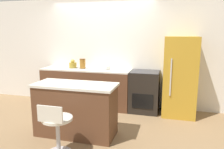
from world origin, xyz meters
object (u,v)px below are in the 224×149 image
object	(u,v)px
stool_chair	(57,129)
kettle	(73,64)
oven_range	(144,91)
refrigerator	(180,77)
mixing_bowl	(106,68)

from	to	relation	value
stool_chair	kettle	xyz separation A→B (m)	(-0.79, 2.25, 0.60)
oven_range	stool_chair	world-z (taller)	oven_range
refrigerator	stool_chair	xyz separation A→B (m)	(-1.74, -2.17, -0.44)
kettle	mixing_bowl	xyz separation A→B (m)	(0.84, -0.00, -0.04)
stool_chair	mixing_bowl	distance (m)	2.31
stool_chair	oven_range	bearing A→B (deg)	65.86
refrigerator	stool_chair	bearing A→B (deg)	-128.62
refrigerator	mixing_bowl	size ratio (longest dim) A/B	7.84
oven_range	refrigerator	size ratio (longest dim) A/B	0.55
oven_range	stool_chair	xyz separation A→B (m)	(-0.99, -2.20, -0.05)
stool_chair	mixing_bowl	xyz separation A→B (m)	(0.05, 2.25, 0.56)
refrigerator	mixing_bowl	distance (m)	1.69
kettle	oven_range	bearing A→B (deg)	-1.47
oven_range	stool_chair	size ratio (longest dim) A/B	1.14
refrigerator	kettle	bearing A→B (deg)	178.32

